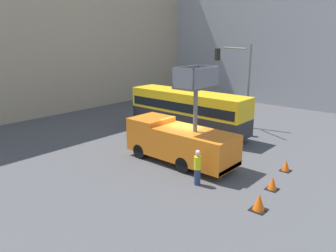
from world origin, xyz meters
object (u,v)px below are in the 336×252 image
at_px(traffic_light_pole, 239,74).
at_px(traffic_cone_far_side, 259,202).
at_px(city_bus, 188,109).
at_px(utility_truck, 180,140).
at_px(road_worker_near_truck, 198,167).
at_px(road_worker_directing, 205,127).
at_px(traffic_cone_mid_road, 286,166).
at_px(traffic_cone_near_truck, 272,183).

relative_size(traffic_light_pole, traffic_cone_far_side, 8.65).
height_order(city_bus, traffic_cone_far_side, city_bus).
xyz_separation_m(utility_truck, traffic_cone_far_side, (-2.11, -6.23, -1.06)).
bearing_deg(road_worker_near_truck, city_bus, 79.46).
height_order(utility_truck, city_bus, utility_truck).
bearing_deg(road_worker_directing, traffic_cone_far_side, -123.65).
distance_m(traffic_light_pole, road_worker_directing, 5.46).
bearing_deg(road_worker_near_truck, traffic_cone_mid_road, 8.83).
xyz_separation_m(city_bus, road_worker_near_truck, (-7.25, -6.23, -0.96)).
bearing_deg(city_bus, traffic_cone_mid_road, 150.22).
bearing_deg(traffic_cone_near_truck, traffic_cone_far_side, -170.01).
height_order(road_worker_near_truck, traffic_cone_mid_road, road_worker_near_truck).
relative_size(city_bus, traffic_light_pole, 1.47).
relative_size(traffic_cone_near_truck, traffic_cone_far_side, 0.86).
bearing_deg(road_worker_directing, traffic_cone_near_truck, -114.07).
relative_size(city_bus, road_worker_near_truck, 5.32).
xyz_separation_m(road_worker_directing, traffic_cone_far_side, (-7.07, -7.79, -0.55)).
distance_m(utility_truck, city_bus, 6.55).
bearing_deg(road_worker_directing, city_bus, 84.53).
bearing_deg(traffic_cone_mid_road, utility_truck, 118.88).
bearing_deg(utility_truck, city_bus, 33.24).
distance_m(traffic_light_pole, traffic_cone_far_side, 14.06).
height_order(utility_truck, traffic_cone_far_side, utility_truck).
bearing_deg(traffic_cone_far_side, road_worker_directing, 47.78).
distance_m(utility_truck, traffic_light_pole, 9.63).
xyz_separation_m(city_bus, traffic_light_pole, (3.56, -2.30, 2.65)).
bearing_deg(traffic_cone_near_truck, traffic_cone_mid_road, 8.60).
relative_size(city_bus, traffic_cone_far_side, 12.71).
bearing_deg(traffic_cone_mid_road, traffic_cone_far_side, -170.76).
xyz_separation_m(utility_truck, traffic_cone_near_truck, (0.23, -5.82, -1.12)).
height_order(utility_truck, traffic_cone_near_truck, utility_truck).
bearing_deg(traffic_cone_far_side, traffic_cone_near_truck, 9.99).
distance_m(city_bus, traffic_cone_mid_road, 9.46).
bearing_deg(traffic_light_pole, city_bus, 147.08).
xyz_separation_m(utility_truck, road_worker_near_truck, (-1.79, -2.65, -0.48)).
relative_size(traffic_light_pole, road_worker_near_truck, 3.62).
distance_m(utility_truck, traffic_cone_far_side, 6.67).
height_order(city_bus, traffic_cone_mid_road, city_bus).
distance_m(traffic_cone_mid_road, traffic_cone_far_side, 5.16).
height_order(traffic_cone_near_truck, traffic_cone_mid_road, traffic_cone_near_truck).
bearing_deg(traffic_cone_mid_road, traffic_light_pole, 47.90).
bearing_deg(traffic_cone_near_truck, road_worker_directing, 57.36).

